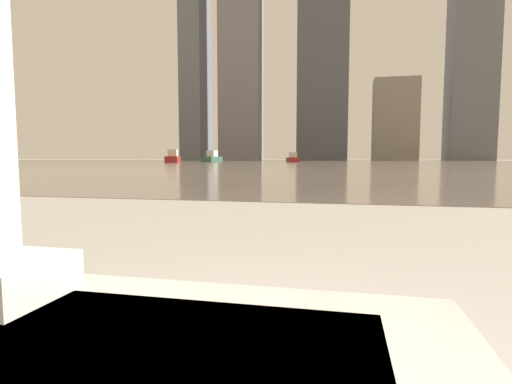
% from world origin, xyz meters
% --- Properties ---
extents(harbor_water, '(180.00, 110.00, 0.01)m').
position_xyz_m(harbor_water, '(0.00, 62.00, 0.01)').
color(harbor_water, gray).
rests_on(harbor_water, ground_plane).
extents(harbor_boat_0, '(2.94, 4.78, 1.69)m').
position_xyz_m(harbor_boat_0, '(-8.04, 70.02, 0.61)').
color(harbor_boat_0, maroon).
rests_on(harbor_boat_0, harbor_water).
extents(harbor_boat_1, '(3.50, 5.90, 2.09)m').
position_xyz_m(harbor_boat_1, '(-26.20, 60.16, 0.75)').
color(harbor_boat_1, maroon).
rests_on(harbor_boat_1, harbor_water).
extents(harbor_boat_3, '(2.22, 5.55, 2.04)m').
position_xyz_m(harbor_boat_3, '(-22.18, 67.99, 0.73)').
color(harbor_boat_3, '#335647').
rests_on(harbor_boat_3, harbor_water).
extents(skyline_tower_0, '(6.72, 10.81, 54.46)m').
position_xyz_m(skyline_tower_0, '(-44.16, 118.00, 27.23)').
color(skyline_tower_0, slate).
rests_on(skyline_tower_0, ground_plane).
extents(skyline_tower_1, '(12.32, 7.48, 82.66)m').
position_xyz_m(skyline_tower_1, '(-29.76, 118.00, 41.33)').
color(skyline_tower_1, slate).
rests_on(skyline_tower_1, ground_plane).
extents(skyline_tower_2, '(13.88, 13.72, 84.38)m').
position_xyz_m(skyline_tower_2, '(-5.28, 118.00, 42.19)').
color(skyline_tower_2, '#4C515B').
rests_on(skyline_tower_2, ground_plane).
extents(skyline_tower_3, '(11.95, 7.93, 22.39)m').
position_xyz_m(skyline_tower_3, '(14.46, 118.00, 11.19)').
color(skyline_tower_3, gray).
rests_on(skyline_tower_3, ground_plane).
extents(skyline_tower_4, '(11.06, 10.09, 63.87)m').
position_xyz_m(skyline_tower_4, '(33.37, 118.00, 31.94)').
color(skyline_tower_4, slate).
rests_on(skyline_tower_4, ground_plane).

